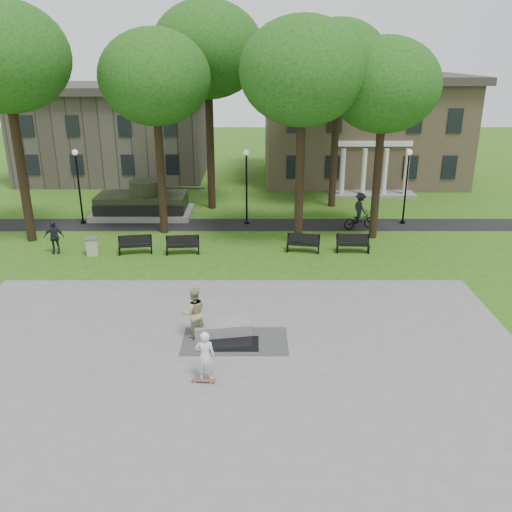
# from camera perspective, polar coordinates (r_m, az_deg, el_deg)

# --- Properties ---
(ground) EXTENTS (120.00, 120.00, 0.00)m
(ground) POSITION_cam_1_polar(r_m,az_deg,el_deg) (23.35, -2.66, -5.51)
(ground) COLOR #2B5012
(ground) RESTS_ON ground
(plaza) EXTENTS (22.00, 16.00, 0.02)m
(plaza) POSITION_cam_1_polar(r_m,az_deg,el_deg) (18.99, -3.32, -12.15)
(plaza) COLOR gray
(plaza) RESTS_ON ground
(footpath) EXTENTS (44.00, 2.60, 0.01)m
(footpath) POSITION_cam_1_polar(r_m,az_deg,el_deg) (34.52, -1.82, 3.31)
(footpath) COLOR black
(footpath) RESTS_ON ground
(building_right) EXTENTS (17.00, 12.00, 8.60)m
(building_right) POSITION_cam_1_polar(r_m,az_deg,el_deg) (48.15, 10.94, 13.20)
(building_right) COLOR #9E8460
(building_right) RESTS_ON ground
(building_left) EXTENTS (15.00, 10.00, 7.20)m
(building_left) POSITION_cam_1_polar(r_m,az_deg,el_deg) (49.40, -14.52, 12.23)
(building_left) COLOR #4C443D
(building_left) RESTS_ON ground
(tree_0) EXTENTS (6.80, 6.80, 12.97)m
(tree_0) POSITION_cam_1_polar(r_m,az_deg,el_deg) (32.66, -24.98, 18.40)
(tree_0) COLOR black
(tree_0) RESTS_ON ground
(tree_1) EXTENTS (6.20, 6.20, 11.63)m
(tree_1) POSITION_cam_1_polar(r_m,az_deg,el_deg) (31.95, -10.60, 17.93)
(tree_1) COLOR black
(tree_1) RESTS_ON ground
(tree_2) EXTENTS (6.60, 6.60, 12.16)m
(tree_2) POSITION_cam_1_polar(r_m,az_deg,el_deg) (29.55, 4.94, 18.69)
(tree_2) COLOR black
(tree_2) RESTS_ON ground
(tree_3) EXTENTS (6.00, 6.00, 11.19)m
(tree_3) POSITION_cam_1_polar(r_m,az_deg,el_deg) (31.26, 13.36, 17.03)
(tree_3) COLOR black
(tree_3) RESTS_ON ground
(tree_4) EXTENTS (7.20, 7.20, 13.50)m
(tree_4) POSITION_cam_1_polar(r_m,az_deg,el_deg) (37.06, -5.13, 20.73)
(tree_4) COLOR black
(tree_4) RESTS_ON ground
(tree_5) EXTENTS (6.40, 6.40, 12.44)m
(tree_5) POSITION_cam_1_polar(r_m,az_deg,el_deg) (37.84, 8.71, 19.49)
(tree_5) COLOR black
(tree_5) RESTS_ON ground
(lamp_left) EXTENTS (0.36, 0.36, 4.73)m
(lamp_left) POSITION_cam_1_polar(r_m,az_deg,el_deg) (35.82, -18.20, 7.55)
(lamp_left) COLOR black
(lamp_left) RESTS_ON ground
(lamp_mid) EXTENTS (0.36, 0.36, 4.73)m
(lamp_mid) POSITION_cam_1_polar(r_m,az_deg,el_deg) (34.08, -1.01, 7.94)
(lamp_mid) COLOR black
(lamp_mid) RESTS_ON ground
(lamp_right) EXTENTS (0.36, 0.36, 4.73)m
(lamp_right) POSITION_cam_1_polar(r_m,az_deg,el_deg) (35.36, 15.57, 7.66)
(lamp_right) COLOR black
(lamp_right) RESTS_ON ground
(tank_monument) EXTENTS (7.45, 3.40, 2.40)m
(tank_monument) POSITION_cam_1_polar(r_m,az_deg,el_deg) (36.96, -11.84, 5.42)
(tank_monument) COLOR gray
(tank_monument) RESTS_ON ground
(puddle) EXTENTS (2.20, 1.20, 0.00)m
(puddle) POSITION_cam_1_polar(r_m,az_deg,el_deg) (20.64, -2.81, -9.21)
(puddle) COLOR black
(puddle) RESTS_ON plaza
(concrete_block) EXTENTS (2.34, 1.36, 0.45)m
(concrete_block) POSITION_cam_1_polar(r_m,az_deg,el_deg) (21.32, -3.58, -7.49)
(concrete_block) COLOR gray
(concrete_block) RESTS_ON plaza
(skateboard) EXTENTS (0.80, 0.28, 0.07)m
(skateboard) POSITION_cam_1_polar(r_m,az_deg,el_deg) (18.54, -5.55, -12.95)
(skateboard) COLOR brown
(skateboard) RESTS_ON plaza
(skateboarder) EXTENTS (0.66, 0.43, 1.80)m
(skateboarder) POSITION_cam_1_polar(r_m,az_deg,el_deg) (18.20, -5.38, -10.43)
(skateboarder) COLOR white
(skateboarder) RESTS_ON plaza
(friend_watching) EXTENTS (1.16, 1.02, 2.00)m
(friend_watching) POSITION_cam_1_polar(r_m,az_deg,el_deg) (20.82, -6.54, -5.93)
(friend_watching) COLOR tan
(friend_watching) RESTS_ON plaza
(pedestrian_walker) EXTENTS (1.11, 0.53, 1.83)m
(pedestrian_walker) POSITION_cam_1_polar(r_m,az_deg,el_deg) (31.28, -20.49, 1.87)
(pedestrian_walker) COLOR #21222C
(pedestrian_walker) RESTS_ON ground
(cyclist) EXTENTS (2.22, 1.37, 2.29)m
(cyclist) POSITION_cam_1_polar(r_m,az_deg,el_deg) (34.08, 10.87, 4.34)
(cyclist) COLOR black
(cyclist) RESTS_ON ground
(park_bench_0) EXTENTS (1.85, 0.80, 1.00)m
(park_bench_0) POSITION_cam_1_polar(r_m,az_deg,el_deg) (30.13, -12.56, 1.23)
(park_bench_0) COLOR black
(park_bench_0) RESTS_ON ground
(park_bench_1) EXTENTS (1.83, 0.68, 1.00)m
(park_bench_1) POSITION_cam_1_polar(r_m,az_deg,el_deg) (29.64, -7.71, 1.22)
(park_bench_1) COLOR black
(park_bench_1) RESTS_ON ground
(park_bench_2) EXTENTS (1.85, 0.82, 1.00)m
(park_bench_2) POSITION_cam_1_polar(r_m,az_deg,el_deg) (29.76, 4.97, 1.41)
(park_bench_2) COLOR black
(park_bench_2) RESTS_ON ground
(park_bench_3) EXTENTS (1.82, 0.60, 1.00)m
(park_bench_3) POSITION_cam_1_polar(r_m,az_deg,el_deg) (30.06, 10.15, 1.36)
(park_bench_3) COLOR black
(park_bench_3) RESTS_ON ground
(trash_bin) EXTENTS (0.81, 0.81, 0.96)m
(trash_bin) POSITION_cam_1_polar(r_m,az_deg,el_deg) (30.53, -16.90, 1.00)
(trash_bin) COLOR #B1AA92
(trash_bin) RESTS_ON ground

